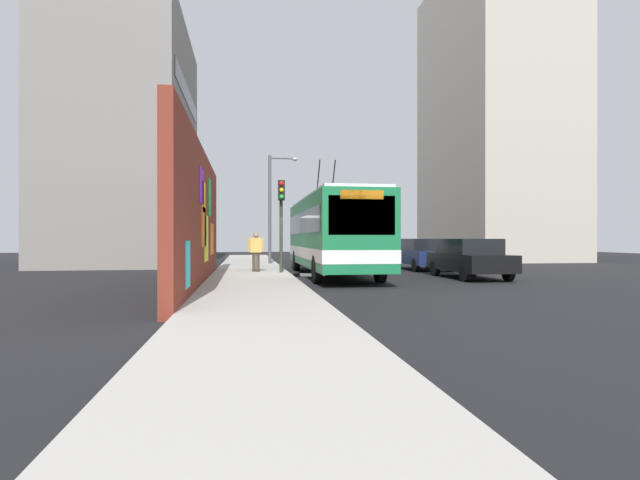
{
  "coord_description": "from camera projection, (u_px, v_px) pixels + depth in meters",
  "views": [
    {
      "loc": [
        -20.97,
        1.84,
        1.59
      ],
      "look_at": [
        -0.99,
        -1.1,
        1.53
      ],
      "focal_mm": 28.46,
      "sensor_mm": 36.0,
      "label": 1
    }
  ],
  "objects": [
    {
      "name": "graffiti_wall",
      "position": [
        199.0,
        218.0,
        16.74
      ],
      "size": [
        14.33,
        0.32,
        4.52
      ],
      "color": "maroon",
      "rests_on": "ground_plane"
    },
    {
      "name": "pedestrian_midblock",
      "position": [
        256.0,
        249.0,
        21.94
      ],
      "size": [
        0.23,
        0.68,
        1.69
      ],
      "color": "#3F3326",
      "rests_on": "sidewalk_slab"
    },
    {
      "name": "building_far_left",
      "position": [
        128.0,
        145.0,
        32.01
      ],
      "size": [
        13.58,
        7.31,
        15.07
      ],
      "color": "gray",
      "rests_on": "ground_plane"
    },
    {
      "name": "building_far_right",
      "position": [
        494.0,
        117.0,
        38.81
      ],
      "size": [
        12.82,
        7.79,
        21.8
      ],
      "color": "#B2A899",
      "rests_on": "ground_plane"
    },
    {
      "name": "sidewalk_slab",
      "position": [
        251.0,
        275.0,
        20.78
      ],
      "size": [
        48.0,
        3.2,
        0.15
      ],
      "primitive_type": "cube",
      "color": "#ADA8A0",
      "rests_on": "ground_plane"
    },
    {
      "name": "traffic_light",
      "position": [
        281.0,
        210.0,
        21.34
      ],
      "size": [
        0.49,
        0.28,
        3.91
      ],
      "color": "#2D382D",
      "rests_on": "sidewalk_slab"
    },
    {
      "name": "parked_car_navy",
      "position": [
        422.0,
        253.0,
        25.59
      ],
      "size": [
        4.42,
        1.93,
        1.58
      ],
      "color": "navy",
      "rests_on": "ground_plane"
    },
    {
      "name": "curbside_puddle",
      "position": [
        302.0,
        275.0,
        22.02
      ],
      "size": [
        2.1,
        2.1,
        0.0
      ],
      "primitive_type": "cylinder",
      "color": "black",
      "rests_on": "ground_plane"
    },
    {
      "name": "street_lamp",
      "position": [
        273.0,
        201.0,
        29.34
      ],
      "size": [
        0.44,
        1.69,
        6.25
      ],
      "color": "#4C4C51",
      "rests_on": "sidewalk_slab"
    },
    {
      "name": "ground_plane",
      "position": [
        290.0,
        277.0,
        21.02
      ],
      "size": [
        80.0,
        80.0,
        0.0
      ],
      "primitive_type": "plane",
      "color": "black"
    },
    {
      "name": "parked_car_black",
      "position": [
        469.0,
        257.0,
        20.24
      ],
      "size": [
        4.53,
        1.92,
        1.58
      ],
      "color": "black",
      "rests_on": "ground_plane"
    },
    {
      "name": "city_bus",
      "position": [
        332.0,
        232.0,
        21.65
      ],
      "size": [
        11.5,
        2.57,
        5.13
      ],
      "color": "#19723F",
      "rests_on": "ground_plane"
    }
  ]
}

